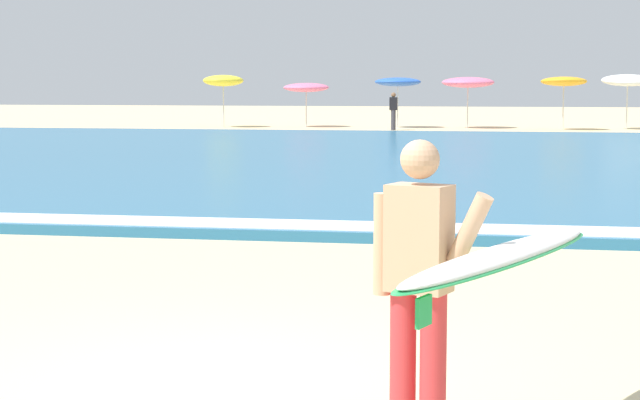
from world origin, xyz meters
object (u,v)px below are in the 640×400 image
beach_umbrella_0 (223,81)px  beach_umbrella_4 (564,81)px  beach_umbrella_3 (468,82)px  beach_umbrella_5 (628,80)px  beach_umbrella_1 (306,88)px  surfer_with_board (459,269)px  beach_umbrella_2 (398,82)px  beachgoer_near_row_left (393,110)px

beach_umbrella_0 → beach_umbrella_4: bearing=-0.7°
beach_umbrella_3 → beach_umbrella_5: bearing=-0.2°
beach_umbrella_1 → surfer_with_board: bearing=-78.2°
beach_umbrella_1 → beach_umbrella_2: (4.13, -0.07, 0.25)m
beachgoer_near_row_left → beach_umbrella_0: bearing=167.7°
beach_umbrella_1 → beach_umbrella_4: size_ratio=0.90×
beach_umbrella_1 → beach_umbrella_4: 11.30m
beach_umbrella_2 → beach_umbrella_4: bearing=-8.0°
beach_umbrella_1 → beach_umbrella_4: bearing=-5.4°
beach_umbrella_3 → beach_umbrella_0: bearing=-175.2°
beach_umbrella_0 → beach_umbrella_4: 14.85m
beach_umbrella_0 → beach_umbrella_1: beach_umbrella_0 is taller
surfer_with_board → beachgoer_near_row_left: 39.15m
beach_umbrella_0 → beach_umbrella_4: beach_umbrella_0 is taller
beach_umbrella_0 → beach_umbrella_3: (10.81, 0.91, -0.07)m
beach_umbrella_2 → beach_umbrella_4: size_ratio=0.97×
beach_umbrella_4 → beach_umbrella_5: 2.91m
beach_umbrella_5 → beach_umbrella_3: bearing=179.8°
surfer_with_board → beach_umbrella_3: (-1.50, 41.51, 0.96)m
beachgoer_near_row_left → beach_umbrella_2: bearing=91.8°
surfer_with_board → beach_umbrella_2: bearing=96.3°
beach_umbrella_2 → beachgoer_near_row_left: 2.79m
beach_umbrella_3 → beach_umbrella_5: size_ratio=0.95×
beach_umbrella_2 → beach_umbrella_5: beach_umbrella_5 is taller
beach_umbrella_1 → beach_umbrella_3: 7.21m
beach_umbrella_0 → beachgoer_near_row_left: size_ratio=1.48×
beach_umbrella_0 → beach_umbrella_5: 17.58m
beach_umbrella_5 → beachgoer_near_row_left: bearing=-165.1°
beach_umbrella_4 → beachgoer_near_row_left: bearing=-167.7°
beach_umbrella_0 → beach_umbrella_1: (3.60, 0.89, -0.30)m
beach_umbrella_5 → beachgoer_near_row_left: (-9.74, -2.60, -1.24)m
beach_umbrella_2 → beach_umbrella_0: bearing=-173.9°
beach_umbrella_0 → surfer_with_board: bearing=-73.1°
beach_umbrella_0 → beach_umbrella_3: size_ratio=1.02×
beach_umbrella_4 → surfer_with_board: bearing=-93.6°
beach_umbrella_1 → beachgoer_near_row_left: 5.03m
beach_umbrella_0 → beachgoer_near_row_left: (7.82, -1.71, -1.22)m
surfer_with_board → beach_umbrella_5: size_ratio=1.07×
beach_umbrella_3 → beachgoer_near_row_left: size_ratio=1.45×
beach_umbrella_4 → beach_umbrella_5: bearing=21.4°
beach_umbrella_5 → beach_umbrella_2: bearing=-179.6°
beach_umbrella_0 → beachgoer_near_row_left: bearing=-12.3°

